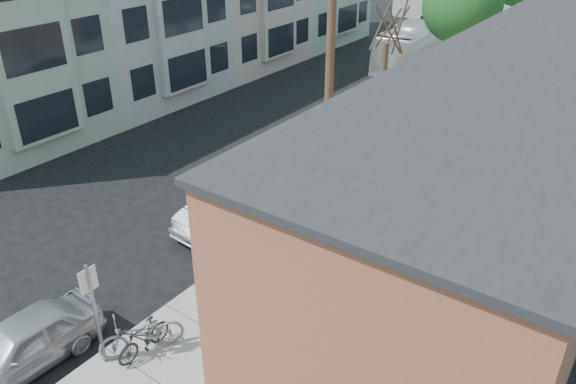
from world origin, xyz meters
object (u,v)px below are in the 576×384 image
Objects in this scene: sign_post at (94,306)px; patio_chair_a at (308,332)px; cyclist at (280,268)px; parking_meter_near at (256,223)px; car_2 at (326,151)px; patio_chair_b at (298,352)px; utility_pole_near at (329,56)px; car_0 at (21,345)px; parked_bike_a at (144,338)px; car_3 at (391,112)px; parked_bike_b at (142,334)px; car_1 at (242,201)px; bus at (421,43)px; tree_bare at (380,111)px; parking_meter_far at (361,152)px; tree_leafy_mid at (462,5)px; patron_green at (304,320)px.

sign_post reaches higher than patio_chair_a.
cyclist is at bearing 66.47° from sign_post.
car_2 is at bearing 102.77° from parking_meter_near.
parking_meter_near is 1.41× the size of patio_chair_b.
utility_pole_near is 11.91m from car_0.
parked_bike_a is 11.83m from car_2.
car_0 is at bearing -89.87° from car_3.
sign_post reaches higher than parked_bike_b.
parking_meter_near is at bearing -83.11° from car_3.
car_0 is (-5.40, -3.64, 0.07)m from patio_chair_b.
parked_bike_a is 2.83m from car_0.
car_3 is (-3.49, 13.78, -0.42)m from cyclist.
patio_chair_a is at bearing -31.80° from car_1.
bus is at bearing 91.40° from patio_chair_b.
car_2 is (-2.00, -0.52, -2.01)m from tree_bare.
car_0 is at bearing -144.41° from sign_post.
car_1 is (-1.45, 1.01, -0.17)m from parking_meter_near.
utility_pole_near is at bearing -79.32° from car_3.
bus is at bearing 99.33° from sign_post.
tree_leafy_mid is at bearing 85.96° from parking_meter_far.
cyclist reaches higher than car_1.
parking_meter_near is (-0.10, 5.99, -0.85)m from sign_post.
bus reaches higher than parking_meter_far.
patio_chair_a and patio_chair_b have the same top height.
car_2 is (-1.45, 6.40, -0.28)m from parking_meter_near.
cyclist is 14.22m from car_3.
car_1 is at bearing 139.95° from parked_bike_b.
tree_leafy_mid is 20.22m from parked_bike_a.
bus is (-8.29, 25.55, 0.49)m from patron_green.
tree_leafy_mid is at bearing -167.62° from patron_green.
parked_bike_b is (-3.14, -2.48, 0.09)m from patio_chair_a.
cyclist reaches higher than car_0.
parking_meter_far is 5.84m from car_3.
patio_chair_a is at bearing -70.73° from car_3.
sign_post is 0.27× the size of bus.
patio_chair_b is at bearing -79.21° from tree_leafy_mid.
utility_pole_near is at bearing -58.99° from car_2.
patio_chair_a is 3.95m from parked_bike_a.
cyclist reaches higher than parked_bike_a.
car_0 is 0.79× the size of car_1.
parking_meter_near is at bearing -92.17° from utility_pole_near.
sign_post is 3.18× the size of patio_chair_a.
patron_green reaches higher than parked_bike_a.
patron_green is 26.87m from bus.
parked_bike_a is (-2.98, -2.48, -0.32)m from patron_green.
patio_chair_a is (3.20, -9.67, -2.12)m from tree_bare.
cyclist is 4.33m from car_1.
tree_bare is at bearing -69.27° from car_3.
car_3 is at bearing 100.55° from utility_pole_near.
car_3 reaches higher than parked_bike_a.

